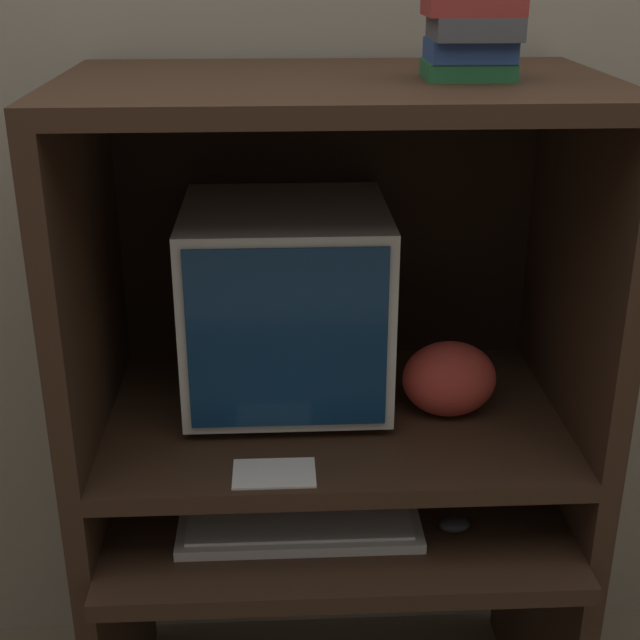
# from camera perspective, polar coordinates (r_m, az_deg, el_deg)

# --- Properties ---
(wall_back) EXTENTS (6.00, 0.06, 2.60)m
(wall_back) POSITION_cam_1_polar(r_m,az_deg,el_deg) (1.98, 0.30, 11.71)
(wall_back) COLOR gray
(wall_back) RESTS_ON ground_plane
(desk_base) EXTENTS (0.97, 0.65, 0.64)m
(desk_base) POSITION_cam_1_polar(r_m,az_deg,el_deg) (1.99, 0.90, -16.69)
(desk_base) COLOR #382316
(desk_base) RESTS_ON ground_plane
(desk_monitor_shelf) EXTENTS (0.97, 0.59, 0.17)m
(desk_monitor_shelf) POSITION_cam_1_polar(r_m,az_deg,el_deg) (1.82, 0.88, -6.86)
(desk_monitor_shelf) COLOR #382316
(desk_monitor_shelf) RESTS_ON desk_base
(hutch_upper) EXTENTS (0.97, 0.59, 0.65)m
(hutch_upper) POSITION_cam_1_polar(r_m,az_deg,el_deg) (1.68, 0.89, 7.81)
(hutch_upper) COLOR #382316
(hutch_upper) RESTS_ON desk_monitor_shelf
(crt_monitor) EXTENTS (0.40, 0.39, 0.40)m
(crt_monitor) POSITION_cam_1_polar(r_m,az_deg,el_deg) (1.77, -2.19, 1.12)
(crt_monitor) COLOR beige
(crt_monitor) RESTS_ON desk_monitor_shelf
(keyboard) EXTENTS (0.46, 0.15, 0.03)m
(keyboard) POSITION_cam_1_polar(r_m,az_deg,el_deg) (1.74, -1.31, -13.12)
(keyboard) COLOR beige
(keyboard) RESTS_ON desk_base
(mouse) EXTENTS (0.06, 0.04, 0.03)m
(mouse) POSITION_cam_1_polar(r_m,az_deg,el_deg) (1.77, 8.59, -12.82)
(mouse) COLOR #28282B
(mouse) RESTS_ON desk_base
(snack_bag) EXTENTS (0.18, 0.14, 0.15)m
(snack_bag) POSITION_cam_1_polar(r_m,az_deg,el_deg) (1.78, 8.27, -3.74)
(snack_bag) COLOR #BC382D
(snack_bag) RESTS_ON desk_monitor_shelf
(book_stack) EXTENTS (0.16, 0.14, 0.14)m
(book_stack) POSITION_cam_1_polar(r_m,az_deg,el_deg) (1.58, 9.68, 17.53)
(book_stack) COLOR #236638
(book_stack) RESTS_ON hutch_upper
(paper_card) EXTENTS (0.15, 0.10, 0.00)m
(paper_card) POSITION_cam_1_polar(r_m,az_deg,el_deg) (1.60, -2.95, -9.77)
(paper_card) COLOR white
(paper_card) RESTS_ON desk_monitor_shelf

